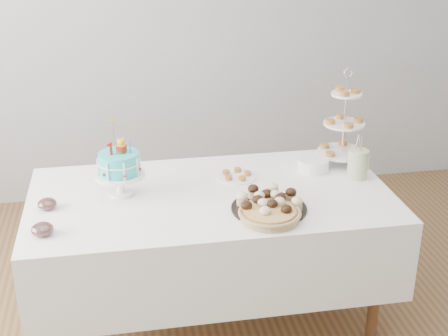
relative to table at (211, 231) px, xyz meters
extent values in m
cube|color=#95989A|center=(0.00, 1.70, 0.81)|extent=(5.00, 0.04, 2.70)
cube|color=white|center=(0.00, 0.00, 0.00)|extent=(1.92, 1.02, 0.45)
cylinder|color=brown|center=(-0.82, -0.37, -0.21)|extent=(0.06, 0.06, 0.67)
cylinder|color=brown|center=(0.82, -0.37, -0.21)|extent=(0.06, 0.06, 0.67)
cylinder|color=brown|center=(-0.82, 0.37, -0.21)|extent=(0.06, 0.06, 0.67)
cylinder|color=brown|center=(0.82, 0.37, -0.21)|extent=(0.06, 0.06, 0.67)
cylinder|color=#30C3D4|center=(-0.47, 0.07, 0.41)|extent=(0.21, 0.21, 0.11)
torus|color=white|center=(-0.47, 0.07, 0.42)|extent=(0.22, 0.22, 0.01)
cube|color=#A92312|center=(-0.50, 0.05, 0.50)|extent=(0.02, 0.02, 0.07)
cylinder|color=blue|center=(-0.41, 0.05, 0.50)|extent=(0.01, 0.01, 0.07)
cylinder|color=silver|center=(-0.49, 0.09, 0.55)|extent=(0.00, 0.00, 0.16)
cylinder|color=yellow|center=(-0.49, 0.09, 0.63)|extent=(0.04, 0.04, 0.01)
cylinder|color=black|center=(0.26, -0.24, 0.23)|extent=(0.38, 0.38, 0.01)
ellipsoid|color=black|center=(0.19, -0.24, 0.29)|extent=(0.06, 0.06, 0.04)
ellipsoid|color=beige|center=(0.33, -0.24, 0.29)|extent=(0.06, 0.06, 0.04)
cylinder|color=tan|center=(0.24, -0.34, 0.25)|extent=(0.29, 0.29, 0.04)
cylinder|color=#B27C45|center=(0.24, -0.34, 0.27)|extent=(0.26, 0.26, 0.02)
torus|color=tan|center=(0.24, -0.34, 0.26)|extent=(0.31, 0.31, 0.02)
cylinder|color=silver|center=(0.83, 0.29, 0.49)|extent=(0.01, 0.01, 0.52)
cylinder|color=white|center=(0.83, 0.29, 0.29)|extent=(0.29, 0.29, 0.01)
cylinder|color=white|center=(0.83, 0.29, 0.47)|extent=(0.24, 0.24, 0.01)
cylinder|color=white|center=(0.83, 0.29, 0.65)|extent=(0.18, 0.18, 0.01)
torus|color=silver|center=(0.83, 0.29, 0.77)|extent=(0.05, 0.01, 0.05)
cylinder|color=white|center=(0.63, 0.20, 0.26)|extent=(0.18, 0.18, 0.07)
cylinder|color=white|center=(0.17, 0.17, 0.23)|extent=(0.22, 0.22, 0.01)
ellipsoid|color=silver|center=(-0.84, -0.30, 0.26)|extent=(0.10, 0.10, 0.06)
cylinder|color=#590C07|center=(-0.84, -0.30, 0.25)|extent=(0.07, 0.07, 0.03)
ellipsoid|color=silver|center=(-0.84, -0.03, 0.26)|extent=(0.10, 0.10, 0.06)
cylinder|color=#590C07|center=(-0.84, -0.03, 0.25)|extent=(0.07, 0.07, 0.03)
cylinder|color=beige|center=(0.84, 0.06, 0.31)|extent=(0.11, 0.11, 0.16)
cylinder|color=beige|center=(0.89, 0.04, 0.32)|extent=(0.01, 0.01, 0.09)
camera|label=1|loc=(-0.46, -2.95, 1.67)|focal=50.00mm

